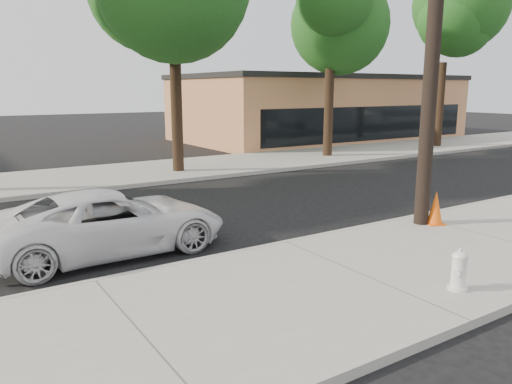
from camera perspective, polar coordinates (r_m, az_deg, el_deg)
ground at (r=12.37m, az=-2.42°, el=-3.88°), size 120.00×120.00×0.00m
near_sidewalk at (r=9.09m, az=11.67°, el=-9.48°), size 90.00×4.40×0.15m
far_sidewalk at (r=19.99m, az=-14.90°, el=1.97°), size 90.00×5.00×0.15m
curb_near at (r=10.67m, az=3.35°, el=-6.04°), size 90.00×0.12×0.16m
building_main at (r=34.32m, az=7.17°, el=9.42°), size 18.00×10.00×4.00m
utility_pole at (r=12.33m, az=19.71°, el=17.46°), size 1.40×0.34×9.00m
tree_d at (r=24.60m, az=9.19°, el=18.68°), size 4.50×4.35×8.75m
tree_e at (r=30.39m, az=21.35°, el=17.32°), size 4.80×4.65×9.25m
police_cruiser at (r=10.64m, az=-16.24°, el=-3.29°), size 4.75×2.24×1.31m
fire_hydrant at (r=8.72m, az=22.17°, el=-8.37°), size 0.35×0.31×0.64m
traffic_cone at (r=12.62m, az=19.83°, el=-1.74°), size 0.53×0.53×0.80m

